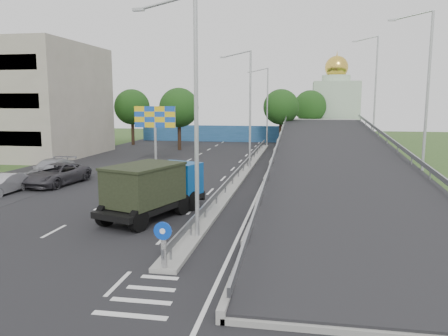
% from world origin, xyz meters
% --- Properties ---
extents(ground, '(160.00, 160.00, 0.00)m').
position_xyz_m(ground, '(0.00, 0.00, 0.00)').
color(ground, '#2D4C1E').
rests_on(ground, ground).
extents(road_surface, '(26.00, 90.00, 0.04)m').
position_xyz_m(road_surface, '(-3.00, 20.00, 0.00)').
color(road_surface, black).
rests_on(road_surface, ground).
extents(parking_strip, '(8.00, 90.00, 0.05)m').
position_xyz_m(parking_strip, '(-16.00, 20.00, 0.00)').
color(parking_strip, black).
rests_on(parking_strip, ground).
extents(median, '(1.00, 44.00, 0.20)m').
position_xyz_m(median, '(0.00, 24.00, 0.10)').
color(median, gray).
rests_on(median, ground).
extents(overpass_ramp, '(10.00, 50.00, 3.50)m').
position_xyz_m(overpass_ramp, '(7.50, 24.00, 1.75)').
color(overpass_ramp, gray).
rests_on(overpass_ramp, ground).
extents(median_guardrail, '(0.09, 44.00, 0.71)m').
position_xyz_m(median_guardrail, '(0.00, 24.00, 0.75)').
color(median_guardrail, gray).
rests_on(median_guardrail, median).
extents(sign_bollard, '(0.64, 0.23, 1.67)m').
position_xyz_m(sign_bollard, '(0.00, 2.17, 1.03)').
color(sign_bollard, black).
rests_on(sign_bollard, median).
extents(lamp_post_near, '(2.74, 0.18, 10.08)m').
position_xyz_m(lamp_post_near, '(0.11, 6.00, 5.81)').
color(lamp_post_near, '#B2B5B7').
rests_on(lamp_post_near, median).
extents(lamp_post_mid, '(2.74, 0.18, 10.08)m').
position_xyz_m(lamp_post_mid, '(0.11, 26.00, 5.81)').
color(lamp_post_mid, '#B2B5B7').
rests_on(lamp_post_mid, median).
extents(lamp_post_far, '(2.74, 0.18, 10.08)m').
position_xyz_m(lamp_post_far, '(0.11, 46.00, 5.81)').
color(lamp_post_far, '#B2B5B7').
rests_on(lamp_post_far, median).
extents(blue_wall, '(30.00, 0.50, 2.40)m').
position_xyz_m(blue_wall, '(-4.00, 52.00, 1.20)').
color(blue_wall, '#21507C').
rests_on(blue_wall, ground).
extents(church, '(7.00, 7.00, 13.80)m').
position_xyz_m(church, '(10.00, 60.00, 5.31)').
color(church, '#B2CCAD').
rests_on(church, ground).
extents(billboard, '(4.00, 0.24, 5.50)m').
position_xyz_m(billboard, '(-9.00, 28.00, 4.19)').
color(billboard, '#B2B5B7').
rests_on(billboard, ground).
extents(tree_left_mid, '(4.80, 4.80, 7.60)m').
position_xyz_m(tree_left_mid, '(-10.00, 40.00, 5.18)').
color(tree_left_mid, black).
rests_on(tree_left_mid, ground).
extents(tree_median_far, '(4.80, 4.80, 7.60)m').
position_xyz_m(tree_median_far, '(2.00, 48.00, 5.18)').
color(tree_median_far, black).
rests_on(tree_median_far, ground).
extents(tree_left_far, '(4.80, 4.80, 7.60)m').
position_xyz_m(tree_left_far, '(-18.00, 45.00, 5.18)').
color(tree_left_far, black).
rests_on(tree_left_far, ground).
extents(tree_ramp_far, '(4.80, 4.80, 7.60)m').
position_xyz_m(tree_ramp_far, '(6.00, 55.00, 5.18)').
color(tree_ramp_far, black).
rests_on(tree_ramp_far, ground).
extents(dump_truck, '(4.29, 6.87, 2.85)m').
position_xyz_m(dump_truck, '(-2.77, 9.36, 1.58)').
color(dump_truck, black).
rests_on(dump_truck, ground).
extents(parked_car_b, '(1.52, 4.06, 1.32)m').
position_xyz_m(parked_car_b, '(-14.29, 13.05, 0.66)').
color(parked_car_b, '#9B9A9F').
rests_on(parked_car_b, ground).
extents(parked_car_c, '(3.20, 5.79, 1.53)m').
position_xyz_m(parked_car_c, '(-12.57, 16.53, 0.77)').
color(parked_car_c, '#36353A').
rests_on(parked_car_c, ground).
extents(parked_car_d, '(2.59, 5.55, 1.57)m').
position_xyz_m(parked_car_d, '(-14.14, 18.32, 0.78)').
color(parked_car_d, '#97989F').
rests_on(parked_car_d, ground).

